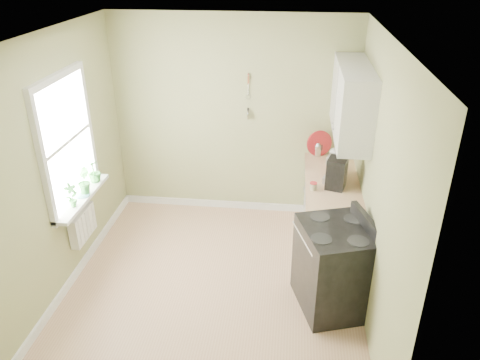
# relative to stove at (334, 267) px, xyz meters

# --- Properties ---
(floor) EXTENTS (3.20, 3.60, 0.02)m
(floor) POSITION_rel_stove_xyz_m (-1.28, 0.11, -0.48)
(floor) COLOR tan
(floor) RESTS_ON ground
(ceiling) EXTENTS (3.20, 3.60, 0.02)m
(ceiling) POSITION_rel_stove_xyz_m (-1.28, 0.11, 2.24)
(ceiling) COLOR white
(ceiling) RESTS_ON wall_back
(wall_back) EXTENTS (3.20, 0.02, 2.70)m
(wall_back) POSITION_rel_stove_xyz_m (-1.28, 1.92, 0.88)
(wall_back) COLOR tan
(wall_back) RESTS_ON floor
(wall_left) EXTENTS (0.02, 3.60, 2.70)m
(wall_left) POSITION_rel_stove_xyz_m (-2.89, 0.11, 0.88)
(wall_left) COLOR tan
(wall_left) RESTS_ON floor
(wall_right) EXTENTS (0.02, 3.60, 2.70)m
(wall_right) POSITION_rel_stove_xyz_m (0.33, 0.11, 0.88)
(wall_right) COLOR tan
(wall_right) RESTS_ON floor
(base_cabinets) EXTENTS (0.60, 1.60, 0.87)m
(base_cabinets) POSITION_rel_stove_xyz_m (0.02, 1.11, -0.04)
(base_cabinets) COLOR white
(base_cabinets) RESTS_ON floor
(countertop) EXTENTS (0.64, 1.60, 0.04)m
(countertop) POSITION_rel_stove_xyz_m (0.01, 1.11, 0.42)
(countertop) COLOR tan
(countertop) RESTS_ON base_cabinets
(upper_cabinets) EXTENTS (0.35, 1.40, 0.80)m
(upper_cabinets) POSITION_rel_stove_xyz_m (0.15, 1.21, 1.38)
(upper_cabinets) COLOR white
(upper_cabinets) RESTS_ON wall_right
(window) EXTENTS (0.06, 1.14, 1.44)m
(window) POSITION_rel_stove_xyz_m (-2.86, 0.41, 1.08)
(window) COLOR white
(window) RESTS_ON wall_left
(window_sill) EXTENTS (0.18, 1.14, 0.04)m
(window_sill) POSITION_rel_stove_xyz_m (-2.79, 0.41, 0.41)
(window_sill) COLOR white
(window_sill) RESTS_ON wall_left
(radiator) EXTENTS (0.12, 0.50, 0.35)m
(radiator) POSITION_rel_stove_xyz_m (-2.82, 0.36, 0.08)
(radiator) COLOR white
(radiator) RESTS_ON wall_left
(wall_utensils) EXTENTS (0.02, 0.14, 0.58)m
(wall_utensils) POSITION_rel_stove_xyz_m (-1.08, 1.89, 1.09)
(wall_utensils) COLOR tan
(wall_utensils) RESTS_ON wall_back
(stove) EXTENTS (0.88, 0.92, 1.06)m
(stove) POSITION_rel_stove_xyz_m (0.00, 0.00, 0.00)
(stove) COLOR black
(stove) RESTS_ON floor
(stand_mixer) EXTENTS (0.26, 0.33, 0.37)m
(stand_mixer) POSITION_rel_stove_xyz_m (0.01, 1.12, 0.59)
(stand_mixer) COLOR #B2B2B7
(stand_mixer) RESTS_ON countertop
(kettle) EXTENTS (0.18, 0.11, 0.18)m
(kettle) POSITION_rel_stove_xyz_m (-0.15, 1.83, 0.53)
(kettle) COLOR silver
(kettle) RESTS_ON countertop
(coffee_maker) EXTENTS (0.26, 0.27, 0.36)m
(coffee_maker) POSITION_rel_stove_xyz_m (0.03, 0.92, 0.61)
(coffee_maker) COLOR black
(coffee_maker) RESTS_ON countertop
(red_tray) EXTENTS (0.34, 0.17, 0.34)m
(red_tray) POSITION_rel_stove_xyz_m (-0.13, 1.83, 0.61)
(red_tray) COLOR maroon
(red_tray) RESTS_ON countertop
(jar) EXTENTS (0.08, 0.08, 0.09)m
(jar) POSITION_rel_stove_xyz_m (-0.22, 0.84, 0.48)
(jar) COLOR #B5AE8C
(jar) RESTS_ON countertop
(plant_a) EXTENTS (0.17, 0.18, 0.28)m
(plant_a) POSITION_rel_stove_xyz_m (-2.78, 0.17, 0.56)
(plant_a) COLOR #317930
(plant_a) RESTS_ON window_sill
(plant_b) EXTENTS (0.20, 0.22, 0.31)m
(plant_b) POSITION_rel_stove_xyz_m (-2.78, 0.49, 0.58)
(plant_b) COLOR #317930
(plant_b) RESTS_ON window_sill
(plant_c) EXTENTS (0.19, 0.19, 0.27)m
(plant_c) POSITION_rel_stove_xyz_m (-2.78, 0.77, 0.56)
(plant_c) COLOR #317930
(plant_c) RESTS_ON window_sill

